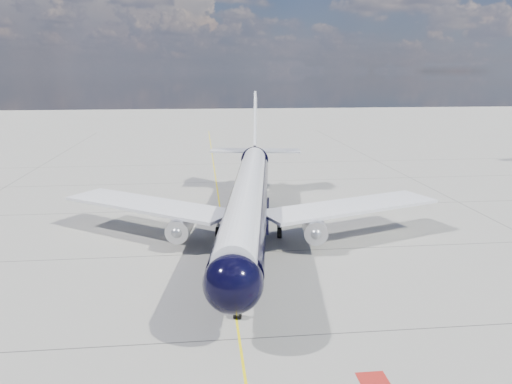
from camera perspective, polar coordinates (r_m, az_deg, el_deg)
ground at (r=64.68m, az=-4.29°, el=-0.77°), size 320.00×320.00×0.00m
taxiway_centerline at (r=59.85m, az=-4.12°, el=-1.95°), size 0.16×160.00×0.01m
red_marking at (r=29.09m, az=13.29°, el=-20.22°), size 1.60×1.60×0.01m
main_airliner at (r=48.84m, az=-0.84°, el=-0.41°), size 38.05×46.67×13.50m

